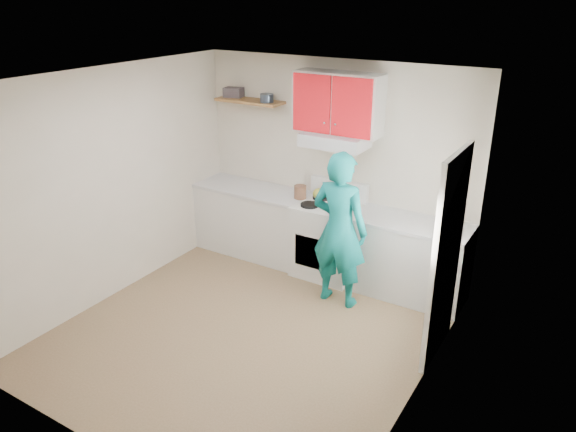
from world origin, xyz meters
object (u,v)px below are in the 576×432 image
Objects in this scene: crock at (300,193)px; person at (339,230)px; tin at (267,98)px; stove at (328,240)px; kettle at (319,194)px.

crock is 1.00m from person.
stove is at bearing -8.48° from tin.
crock is at bearing 176.99° from stove.
stove is 1.90m from tin.
stove is 0.67m from crock.
kettle is at bearing -46.23° from person.
kettle is 0.89× the size of crock.
person is (0.41, -0.53, 0.43)m from stove.
crock is (-0.22, -0.10, 0.00)m from kettle.
stove is at bearing -3.01° from crock.
kettle is 0.09× the size of person.
person is (0.82, -0.55, -0.10)m from crock.
tin is at bearing 171.52° from stove.
tin is (-0.97, 0.14, 1.63)m from stove.
tin is 1.03× the size of kettle.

